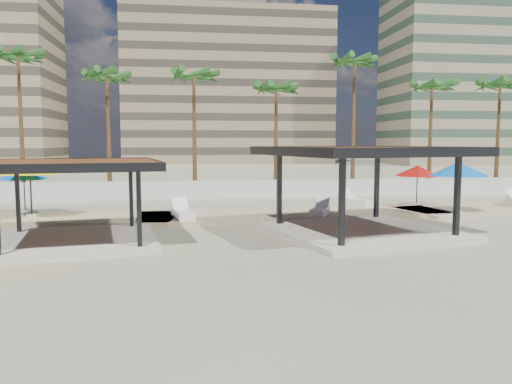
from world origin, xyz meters
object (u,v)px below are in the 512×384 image
(umbrella_a, at_px, (24,173))
(umbrella_c, at_px, (417,171))
(lounger_b, at_px, (320,211))
(lounger_a, at_px, (183,213))
(lounger_c, at_px, (356,202))
(pavilion_west, at_px, (73,194))
(pavilion_central, at_px, (362,182))

(umbrella_a, xyz_separation_m, umbrella_c, (21.73, -0.00, -0.03))
(umbrella_a, height_order, lounger_b, umbrella_a)
(lounger_a, height_order, lounger_b, lounger_a)
(lounger_a, bearing_deg, lounger_c, -82.26)
(umbrella_c, relative_size, lounger_c, 1.37)
(umbrella_c, distance_m, lounger_c, 4.06)
(umbrella_c, relative_size, lounger_b, 1.55)
(lounger_b, bearing_deg, lounger_a, 117.15)
(pavilion_west, bearing_deg, lounger_a, 39.99)
(umbrella_a, relative_size, lounger_b, 1.23)
(pavilion_west, distance_m, lounger_b, 11.97)
(pavilion_central, height_order, umbrella_c, pavilion_central)
(umbrella_a, relative_size, umbrella_c, 0.79)
(lounger_a, height_order, lounger_c, lounger_c)
(lounger_a, bearing_deg, umbrella_a, 56.60)
(lounger_b, bearing_deg, pavilion_central, -146.87)
(pavilion_central, height_order, lounger_a, pavilion_central)
(pavilion_central, xyz_separation_m, umbrella_a, (-15.67, 7.67, 0.03))
(lounger_b, bearing_deg, umbrella_c, -38.61)
(pavilion_central, distance_m, lounger_b, 4.86)
(umbrella_a, distance_m, lounger_a, 9.10)
(pavilion_west, relative_size, lounger_b, 3.23)
(umbrella_a, distance_m, lounger_b, 15.53)
(lounger_a, relative_size, lounger_b, 1.12)
(pavilion_west, relative_size, lounger_c, 2.85)
(pavilion_central, distance_m, lounger_c, 8.26)
(umbrella_a, xyz_separation_m, lounger_b, (15.09, -3.18, -1.82))
(pavilion_central, bearing_deg, lounger_c, 58.20)
(umbrella_c, xyz_separation_m, lounger_a, (-13.46, -3.35, -1.76))
(lounger_b, bearing_deg, lounger_c, -16.87)
(umbrella_a, height_order, umbrella_c, umbrella_a)
(umbrella_a, bearing_deg, lounger_a, -22.04)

